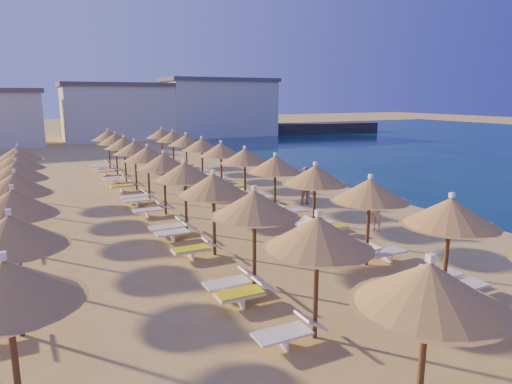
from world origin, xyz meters
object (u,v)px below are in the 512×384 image
parasol_row_east (259,161)px  beachgoer_a (377,213)px  parasol_row_west (174,167)px  beachgoer_c (305,188)px  jetty (285,129)px  beachgoer_b (306,182)px

parasol_row_east → beachgoer_a: bearing=-58.9°
parasol_row_west → beachgoer_c: 7.45m
parasol_row_east → beachgoer_a: (3.08, -5.11, -1.80)m
jetty → beachgoer_a: size_ratio=19.64×
parasol_row_west → beachgoer_b: size_ratio=21.83×
beachgoer_b → beachgoer_c: bearing=-56.5°
parasol_row_east → beachgoer_b: 4.52m
parasol_row_east → beachgoer_b: bearing=23.7°
beachgoer_b → beachgoer_a: 6.84m
parasol_row_west → beachgoer_a: bearing=-34.8°
beachgoer_c → beachgoer_a: (0.12, -5.56, -0.10)m
jetty → parasol_row_west: 50.27m
beachgoer_a → jetty: bearing=146.2°
parasol_row_east → jetty: bearing=58.2°
beachgoer_c → beachgoer_a: bearing=-57.7°
jetty → parasol_row_west: (-29.48, -40.68, 1.81)m
parasol_row_east → parasol_row_west: (-4.28, 0.00, 0.00)m
parasol_row_east → beachgoer_b: parasol_row_east is taller
jetty → beachgoer_a: beachgoer_a is taller
jetty → parasol_row_east: 47.89m
jetty → beachgoer_c: size_ratio=17.37×
beachgoer_a → parasol_row_west: bearing=-132.8°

